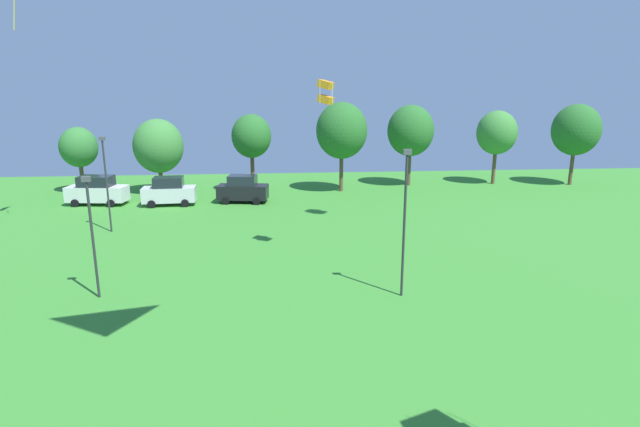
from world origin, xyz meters
TOP-DOWN VIEW (x-y plane):
  - kite_flying_5 at (2.07, 29.88)m, footprint 1.00×0.97m
  - parked_car_leftmost at (-15.46, 45.13)m, footprint 4.95×2.44m
  - parked_car_second_from_left at (-9.46, 44.38)m, footprint 4.34×2.13m
  - parked_car_third_from_left at (-3.46, 44.90)m, footprint 4.38×2.42m
  - light_post_0 at (-8.88, 25.32)m, footprint 0.36×0.20m
  - light_post_1 at (5.08, 24.28)m, footprint 0.36×0.20m
  - light_post_2 at (-11.78, 36.61)m, footprint 0.36×0.20m
  - treeline_tree_0 at (-18.64, 50.72)m, footprint 3.35×3.35m
  - treeline_tree_1 at (-11.25, 49.70)m, footprint 4.46×4.46m
  - treeline_tree_2 at (-2.79, 49.33)m, footprint 3.61×3.61m
  - treeline_tree_3 at (5.49, 49.05)m, footprint 4.71×4.71m
  - treeline_tree_4 at (12.61, 51.39)m, footprint 4.53×4.53m
  - treeline_tree_5 at (21.41, 51.45)m, footprint 3.95×3.95m
  - treeline_tree_6 at (28.93, 50.24)m, footprint 4.57×4.57m

SIDE VIEW (x-z plane):
  - parked_car_third_from_left at x=-3.46m, z-range -0.02..2.31m
  - parked_car_second_from_left at x=-9.46m, z-range -0.02..2.35m
  - parked_car_leftmost at x=-15.46m, z-range -0.02..2.40m
  - light_post_0 at x=-8.88m, z-range 0.39..6.04m
  - light_post_2 at x=-11.78m, z-range 0.40..6.77m
  - light_post_1 at x=5.08m, z-range 0.41..7.21m
  - treeline_tree_0 at x=-18.64m, z-range 1.15..7.19m
  - treeline_tree_1 at x=-11.25m, z-range 0.93..7.73m
  - treeline_tree_5 at x=21.41m, z-range 1.48..8.82m
  - treeline_tree_2 at x=-2.79m, z-range 1.58..8.77m
  - treeline_tree_4 at x=12.61m, z-range 1.45..9.37m
  - treeline_tree_6 at x=28.93m, z-range 1.47..9.46m
  - treeline_tree_3 at x=5.49m, z-range 1.52..9.78m
  - kite_flying_5 at x=2.07m, z-range 8.55..9.84m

